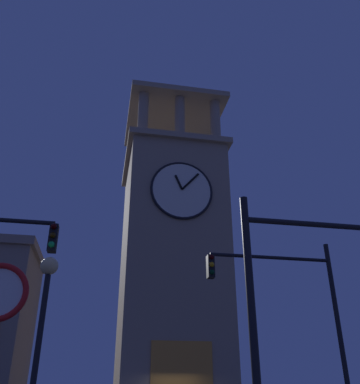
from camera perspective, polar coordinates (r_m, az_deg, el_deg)
clocktower at (r=27.34m, az=-1.24°, el=-10.35°), size 6.81×7.96×23.27m
traffic_signal_near at (r=8.92m, az=18.51°, el=-11.88°), size 4.29×0.41×5.40m
traffic_signal_mid at (r=14.51m, az=15.77°, el=-14.76°), size 4.42×0.41×6.36m
street_lamp at (r=10.72m, az=-18.37°, el=-15.68°), size 0.44×0.44×4.72m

